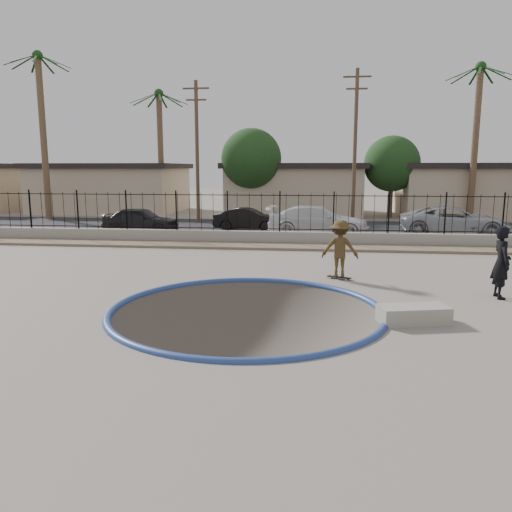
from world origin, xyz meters
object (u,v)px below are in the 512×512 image
object	(u,v)px
skateboard	(339,277)
car_d	(454,221)
skater	(340,251)
car_b	(248,219)
videographer	(501,262)
car_a	(141,220)
car_c	(318,221)
concrete_ledge	(413,314)

from	to	relation	value
skateboard	car_d	size ratio (longest dim) A/B	0.15
skater	car_b	bearing A→B (deg)	-63.81
videographer	car_a	xyz separation A→B (m)	(-14.72, 12.28, -0.27)
skateboard	videographer	bearing A→B (deg)	0.50
videographer	car_a	bearing A→B (deg)	48.73
skater	car_d	world-z (taller)	skater
car_d	videographer	bearing A→B (deg)	174.49
car_a	car_b	size ratio (longest dim) A/B	1.06
skater	videographer	xyz separation A→B (m)	(4.31, -1.88, 0.09)
videographer	car_d	world-z (taller)	videographer
car_c	car_a	bearing A→B (deg)	95.41
car_d	car_b	bearing A→B (deg)	89.24
videographer	car_b	distance (m)	16.51
car_b	car_d	world-z (taller)	car_d
skateboard	car_c	distance (m)	10.45
videographer	car_b	size ratio (longest dim) A/B	0.52
skater	car_a	distance (m)	14.72
skateboard	car_c	bearing A→B (deg)	117.73
car_a	skater	bearing A→B (deg)	-131.14
car_a	car_d	world-z (taller)	car_d
skateboard	concrete_ledge	distance (m)	4.75
skater	videographer	bearing A→B (deg)	161.55
skateboard	videographer	xyz separation A→B (m)	(4.31, -1.88, 0.95)
concrete_ledge	car_c	world-z (taller)	car_c
videographer	car_c	size ratio (longest dim) A/B	0.38
skater	car_c	bearing A→B (deg)	-81.22
car_a	car_b	xyz separation A→B (m)	(5.79, 1.60, -0.06)
skateboard	videographer	size ratio (longest dim) A/B	0.41
skater	concrete_ledge	xyz separation A→B (m)	(1.52, -4.50, -0.71)
car_c	videographer	bearing A→B (deg)	-152.54
car_c	skateboard	bearing A→B (deg)	-170.94
concrete_ledge	car_a	world-z (taller)	car_a
car_d	car_a	bearing A→B (deg)	96.24
skater	car_b	size ratio (longest dim) A/B	0.47
skateboard	car_a	xyz separation A→B (m)	(-10.41, 10.40, 0.68)
car_d	car_c	bearing A→B (deg)	99.55
concrete_ledge	car_b	distance (m)	17.61
skater	car_b	distance (m)	12.86
concrete_ledge	car_d	size ratio (longest dim) A/B	0.29
skateboard	videographer	world-z (taller)	videographer
videographer	concrete_ledge	bearing A→B (deg)	131.71
concrete_ledge	car_c	xyz separation A→B (m)	(-2.18, 14.90, 0.61)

